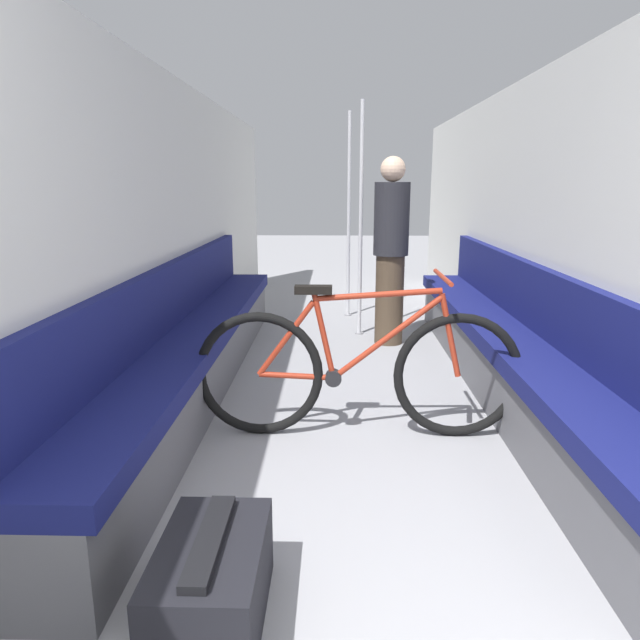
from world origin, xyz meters
TOP-DOWN VIEW (x-y plane):
  - wall_left at (-1.27, 2.97)m, footprint 0.10×9.13m
  - wall_right at (1.27, 2.97)m, footprint 0.10×9.13m
  - bench_seat_row_left at (-1.03, 3.02)m, footprint 0.42×4.32m
  - bench_seat_row_right at (1.03, 3.02)m, footprint 0.42×4.32m
  - bicycle at (0.03, 2.38)m, footprint 1.80×0.46m
  - grab_pole_near at (0.13, 4.59)m, footprint 0.08×0.08m
  - grab_pole_far at (0.04, 5.36)m, footprint 0.08×0.08m
  - passenger_standing at (0.37, 4.29)m, footprint 0.30×0.30m
  - luggage_bag at (-0.49, 0.95)m, footprint 0.33×0.55m

SIDE VIEW (x-z plane):
  - luggage_bag at x=-0.49m, z-range -0.01..0.30m
  - bench_seat_row_left at x=-1.03m, z-range -0.13..0.74m
  - bench_seat_row_right at x=1.03m, z-range -0.13..0.74m
  - bicycle at x=0.03m, z-range -0.08..0.83m
  - passenger_standing at x=0.37m, z-range 0.02..1.62m
  - grab_pole_near at x=0.13m, z-range -0.03..2.05m
  - grab_pole_far at x=0.04m, z-range -0.03..2.05m
  - wall_left at x=-1.27m, z-range 0.00..2.10m
  - wall_right at x=1.27m, z-range 0.00..2.10m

